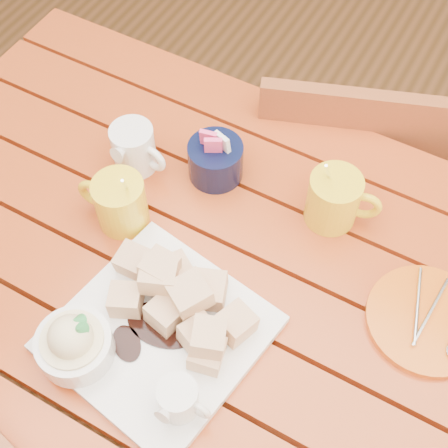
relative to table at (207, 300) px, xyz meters
The scene contains 9 objects.
ground 0.64m from the table, 90.00° to the right, with size 5.00×5.00×0.00m, color #4F3216.
table is the anchor object (origin of this frame).
dessert_plate 0.20m from the table, 97.13° to the right, with size 0.31×0.31×0.11m.
coffee_mug_left 0.23m from the table, behind, with size 0.12×0.08×0.14m.
coffee_mug_right 0.28m from the table, 55.25° to the left, with size 0.12×0.08×0.14m.
cream_pitcher 0.29m from the table, 149.57° to the left, with size 0.11×0.09×0.09m.
sugar_caddy 0.24m from the table, 114.86° to the left, with size 0.09×0.09×0.10m.
orange_saucer 0.36m from the table, 13.78° to the left, with size 0.18×0.18×0.02m.
chair_far 0.53m from the table, 82.26° to the left, with size 0.50×0.50×0.83m.
Camera 1 is at (0.26, -0.40, 1.60)m, focal length 50.00 mm.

